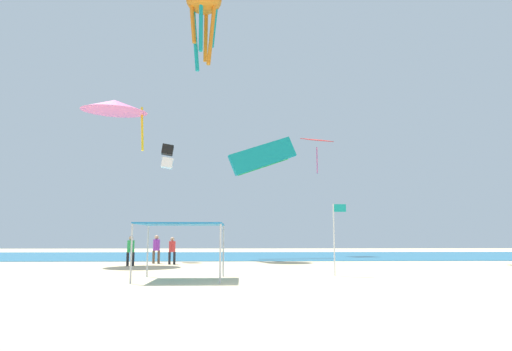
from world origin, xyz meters
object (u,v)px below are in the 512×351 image
kite_box_black (167,156)px  kite_parafoil_teal (263,156)px  person_leftmost (172,248)px  kite_delta_pink (115,106)px  person_rightmost (131,248)px  kite_octopus_orange (204,4)px  person_central (156,247)px  banner_flag (336,232)px  canopy_tent (182,226)px  kite_diamond_red (317,142)px

kite_box_black → kite_parafoil_teal: 9.07m
person_leftmost → kite_delta_pink: (-4.05, 0.15, 9.36)m
person_rightmost → kite_parafoil_teal: 15.83m
person_leftmost → kite_octopus_orange: bearing=-106.9°
person_leftmost → person_rightmost: bearing=22.2°
kite_box_black → kite_octopus_orange: size_ratio=0.24×
person_central → kite_delta_pink: size_ratio=0.33×
person_leftmost → kite_parafoil_teal: size_ratio=0.28×
banner_flag → kite_box_black: kite_box_black is taller
banner_flag → canopy_tent: bearing=-165.7°
kite_octopus_orange → kite_box_black: bearing=44.3°
person_central → person_rightmost: person_central is taller
person_leftmost → kite_delta_pink: bearing=-13.0°
kite_diamond_red → kite_delta_pink: kite_diamond_red is taller
canopy_tent → kite_octopus_orange: (-0.98, 19.73, 20.28)m
canopy_tent → person_central: bearing=105.0°
person_central → banner_flag: bearing=118.4°
kite_box_black → kite_parafoil_teal: kite_parafoil_teal is taller
person_central → kite_octopus_orange: bearing=-121.3°
kite_diamond_red → kite_delta_pink: size_ratio=0.65×
person_central → kite_octopus_orange: 22.92m
banner_flag → person_rightmost: bearing=145.8°
person_leftmost → kite_diamond_red: 20.66m
person_leftmost → person_central: size_ratio=0.93×
person_leftmost → canopy_tent: bearing=89.4°
person_rightmost → kite_diamond_red: size_ratio=0.49×
canopy_tent → kite_parafoil_teal: bearing=77.8°
kite_diamond_red → kite_parafoil_teal: bearing=-159.5°
kite_diamond_red → kite_octopus_orange: (-10.77, -4.72, 11.53)m
kite_delta_pink → kite_diamond_red: bearing=-159.1°
kite_diamond_red → kite_delta_pink: 20.89m
banner_flag → kite_octopus_orange: size_ratio=0.43×
canopy_tent → banner_flag: size_ratio=1.06×
person_central → kite_diamond_red: bearing=-151.7°
kite_delta_pink → kite_octopus_orange: 15.85m
kite_octopus_orange → kite_parafoil_teal: kite_octopus_orange is taller
kite_delta_pink → kite_box_black: (2.89, 4.18, -2.66)m
person_rightmost → kite_octopus_orange: size_ratio=0.24×
canopy_tent → kite_octopus_orange: kite_octopus_orange is taller
canopy_tent → kite_delta_pink: kite_delta_pink is taller
person_leftmost → kite_delta_pink: kite_delta_pink is taller
canopy_tent → kite_box_black: size_ratio=1.85×
person_leftmost → person_central: person_central is taller
canopy_tent → kite_delta_pink: 14.80m
kite_box_black → banner_flag: bearing=29.0°
person_leftmost → kite_diamond_red: kite_diamond_red is taller
canopy_tent → person_leftmost: size_ratio=1.98×
canopy_tent → person_central: 12.21m
person_leftmost → person_central: 1.64m
banner_flag → kite_delta_pink: (-12.71, 9.05, 8.41)m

